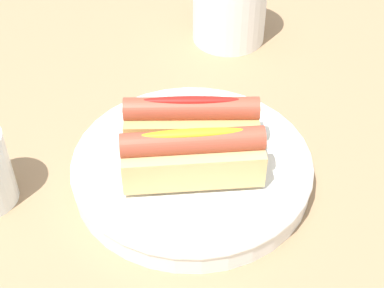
% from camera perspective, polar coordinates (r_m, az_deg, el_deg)
% --- Properties ---
extents(ground_plane, '(2.40, 2.40, 0.00)m').
position_cam_1_polar(ground_plane, '(0.66, -1.35, -4.47)').
color(ground_plane, '#9E7A56').
extents(serving_bowl, '(0.27, 0.27, 0.03)m').
position_cam_1_polar(serving_bowl, '(0.66, -0.00, -2.28)').
color(serving_bowl, white).
rests_on(serving_bowl, ground_plane).
extents(hotdog_front, '(0.15, 0.05, 0.06)m').
position_cam_1_polar(hotdog_front, '(0.61, 0.06, -1.18)').
color(hotdog_front, '#DBB270').
rests_on(hotdog_front, serving_bowl).
extents(hotdog_back, '(0.15, 0.06, 0.06)m').
position_cam_1_polar(hotdog_back, '(0.65, -0.05, 2.14)').
color(hotdog_back, tan).
rests_on(hotdog_back, serving_bowl).
extents(paper_towel_roll, '(0.11, 0.11, 0.13)m').
position_cam_1_polar(paper_towel_roll, '(0.88, 3.77, 14.09)').
color(paper_towel_roll, white).
rests_on(paper_towel_roll, ground_plane).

